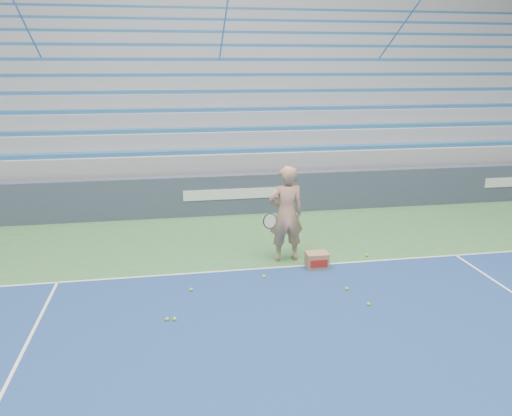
% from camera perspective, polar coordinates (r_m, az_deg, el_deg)
% --- Properties ---
extents(sponsor_barrier, '(30.00, 0.32, 1.10)m').
position_cam_1_polar(sponsor_barrier, '(13.78, -1.66, 1.62)').
color(sponsor_barrier, '#3B435A').
rests_on(sponsor_barrier, ground).
extents(bleachers, '(31.00, 9.15, 7.30)m').
position_cam_1_polar(bleachers, '(19.09, -4.22, 11.14)').
color(bleachers, '#989AA0').
rests_on(bleachers, ground).
extents(tennis_player, '(0.99, 0.88, 2.03)m').
position_cam_1_polar(tennis_player, '(10.33, 3.45, -0.68)').
color(tennis_player, tan).
rests_on(tennis_player, ground).
extents(ball_box, '(0.44, 0.34, 0.33)m').
position_cam_1_polar(ball_box, '(10.25, 6.96, -5.96)').
color(ball_box, '#9E734C').
rests_on(ball_box, ground).
extents(tennis_ball_0, '(0.07, 0.07, 0.07)m').
position_cam_1_polar(tennis_ball_0, '(8.92, 12.75, -10.68)').
color(tennis_ball_0, '#A6D22B').
rests_on(tennis_ball_0, ground).
extents(tennis_ball_1, '(0.07, 0.07, 0.07)m').
position_cam_1_polar(tennis_ball_1, '(8.35, -9.28, -12.43)').
color(tennis_ball_1, '#A6D22B').
rests_on(tennis_ball_1, ground).
extents(tennis_ball_2, '(0.07, 0.07, 0.07)m').
position_cam_1_polar(tennis_ball_2, '(8.37, -10.13, -12.41)').
color(tennis_ball_2, '#A6D22B').
rests_on(tennis_ball_2, ground).
extents(tennis_ball_3, '(0.07, 0.07, 0.07)m').
position_cam_1_polar(tennis_ball_3, '(9.30, -7.43, -9.25)').
color(tennis_ball_3, '#A6D22B').
rests_on(tennis_ball_3, ground).
extents(tennis_ball_4, '(0.07, 0.07, 0.07)m').
position_cam_1_polar(tennis_ball_4, '(9.41, 10.31, -9.07)').
color(tennis_ball_4, '#A6D22B').
rests_on(tennis_ball_4, ground).
extents(tennis_ball_5, '(0.07, 0.07, 0.07)m').
position_cam_1_polar(tennis_ball_5, '(11.06, 12.54, -5.29)').
color(tennis_ball_5, '#A6D22B').
rests_on(tennis_ball_5, ground).
extents(tennis_ball_6, '(0.07, 0.07, 0.07)m').
position_cam_1_polar(tennis_ball_6, '(9.76, 0.90, -7.84)').
color(tennis_ball_6, '#A6D22B').
rests_on(tennis_ball_6, ground).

